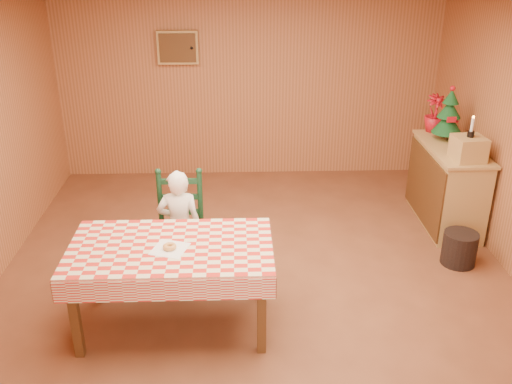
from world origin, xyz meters
TOP-DOWN VIEW (x-y plane):
  - ground at (0.00, 0.00)m, footprint 6.00×6.00m
  - cabin_walls at (-0.00, 0.53)m, footprint 5.10×6.05m
  - dining_table at (-0.71, -0.43)m, footprint 1.66×0.96m
  - ladder_chair at (-0.71, 0.36)m, footprint 0.44×0.40m
  - seated_child at (-0.71, 0.30)m, footprint 0.41×0.27m
  - napkin at (-0.71, -0.48)m, footprint 0.33×0.33m
  - donut at (-0.71, -0.48)m, footprint 0.13×0.13m
  - shelf_unit at (2.20, 1.38)m, footprint 0.54×1.24m
  - crate at (2.21, 0.98)m, footprint 0.33×0.33m
  - christmas_tree at (2.21, 1.63)m, footprint 0.34×0.34m
  - flower_arrangement at (2.16, 1.93)m, footprint 0.30×0.30m
  - candle_set at (2.21, 0.98)m, footprint 0.07×0.07m
  - storage_bin at (2.06, 0.47)m, footprint 0.43×0.43m

SIDE VIEW (x-z plane):
  - ground at x=0.00m, z-range 0.00..0.00m
  - storage_bin at x=2.06m, z-range 0.00..0.34m
  - shelf_unit at x=2.20m, z-range 0.00..0.93m
  - ladder_chair at x=-0.71m, z-range -0.04..1.04m
  - seated_child at x=-0.71m, z-range 0.00..1.12m
  - dining_table at x=-0.71m, z-range 0.30..1.07m
  - napkin at x=-0.71m, z-range 0.77..0.77m
  - donut at x=-0.71m, z-range 0.77..0.81m
  - crate at x=2.21m, z-range 0.93..1.18m
  - flower_arrangement at x=2.16m, z-range 0.93..1.37m
  - christmas_tree at x=2.21m, z-range 0.90..1.52m
  - candle_set at x=2.21m, z-range 1.13..1.36m
  - cabin_walls at x=0.00m, z-range 0.50..3.15m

